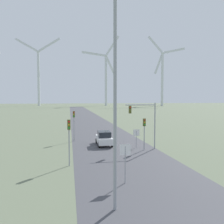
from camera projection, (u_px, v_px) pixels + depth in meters
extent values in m
cube|color=#47474C|center=(92.00, 124.00, 53.51)|extent=(10.00, 240.00, 0.01)
cylinder|color=#93999E|center=(115.00, 105.00, 11.55)|extent=(0.18, 0.18, 11.44)
cylinder|color=#93999E|center=(125.00, 165.00, 15.58)|extent=(0.07, 0.07, 2.66)
cube|color=white|center=(125.00, 150.00, 15.50)|extent=(0.81, 0.01, 0.81)
cube|color=red|center=(125.00, 150.00, 15.51)|extent=(0.76, 0.02, 0.76)
cylinder|color=#93999E|center=(136.00, 139.00, 27.00)|extent=(0.07, 0.07, 2.11)
cube|color=white|center=(136.00, 133.00, 26.94)|extent=(0.81, 0.01, 0.81)
cube|color=red|center=(136.00, 133.00, 26.96)|extent=(0.76, 0.02, 0.76)
cylinder|color=#93999E|center=(69.00, 143.00, 19.61)|extent=(0.11, 0.11, 4.19)
cube|color=#4C511E|center=(69.00, 125.00, 19.51)|extent=(0.28, 0.24, 0.90)
sphere|color=red|center=(69.00, 122.00, 19.36)|extent=(0.16, 0.16, 0.16)
sphere|color=gold|center=(69.00, 125.00, 19.38)|extent=(0.16, 0.16, 0.16)
sphere|color=green|center=(69.00, 128.00, 19.39)|extent=(0.16, 0.16, 0.16)
cylinder|color=#93999E|center=(144.00, 134.00, 25.73)|extent=(0.11, 0.11, 3.75)
cube|color=#4C511E|center=(144.00, 122.00, 25.64)|extent=(0.28, 0.24, 0.90)
sphere|color=red|center=(145.00, 120.00, 25.50)|extent=(0.16, 0.16, 0.16)
sphere|color=gold|center=(145.00, 122.00, 25.51)|extent=(0.16, 0.16, 0.16)
sphere|color=green|center=(145.00, 125.00, 25.53)|extent=(0.16, 0.16, 0.16)
cylinder|color=#93999E|center=(74.00, 126.00, 31.04)|extent=(0.11, 0.11, 4.32)
cube|color=#4C511E|center=(74.00, 114.00, 30.94)|extent=(0.28, 0.24, 0.90)
sphere|color=red|center=(74.00, 112.00, 30.79)|extent=(0.16, 0.16, 0.16)
sphere|color=gold|center=(74.00, 114.00, 30.80)|extent=(0.16, 0.16, 0.16)
sphere|color=green|center=(74.00, 116.00, 30.82)|extent=(0.16, 0.16, 0.16)
cylinder|color=#93999E|center=(155.00, 126.00, 26.35)|extent=(0.14, 0.14, 5.59)
cylinder|color=#93999E|center=(140.00, 105.00, 25.85)|extent=(3.66, 0.12, 0.12)
cube|color=#4C511E|center=(130.00, 110.00, 25.64)|extent=(0.28, 0.24, 0.90)
sphere|color=red|center=(130.00, 107.00, 25.49)|extent=(0.18, 0.18, 0.18)
cube|color=white|center=(104.00, 140.00, 28.54)|extent=(1.89, 4.14, 0.80)
cube|color=#1E2328|center=(104.00, 134.00, 28.35)|extent=(1.61, 2.13, 0.70)
cylinder|color=black|center=(97.00, 141.00, 29.65)|extent=(0.22, 0.66, 0.66)
cylinder|color=black|center=(109.00, 141.00, 29.97)|extent=(0.22, 0.66, 0.66)
cylinder|color=black|center=(99.00, 145.00, 27.16)|extent=(0.22, 0.66, 0.66)
cylinder|color=black|center=(112.00, 144.00, 27.48)|extent=(0.22, 0.66, 0.66)
cylinder|color=silver|center=(39.00, 79.00, 195.21)|extent=(2.20, 2.20, 48.32)
sphere|color=silver|center=(38.00, 51.00, 193.78)|extent=(2.60, 2.60, 2.60)
cube|color=silver|center=(49.00, 45.00, 193.60)|extent=(19.48, 3.94, 12.71)
cube|color=silver|center=(26.00, 45.00, 193.27)|extent=(19.72, 3.98, 12.25)
cube|color=silver|center=(38.00, 65.00, 194.47)|extent=(2.14, 0.86, 21.87)
cylinder|color=silver|center=(106.00, 81.00, 196.97)|extent=(2.20, 2.20, 45.00)
sphere|color=silver|center=(106.00, 56.00, 195.64)|extent=(2.60, 2.60, 2.60)
cube|color=silver|center=(112.00, 45.00, 197.50)|extent=(13.27, 3.18, 18.98)
cube|color=silver|center=(94.00, 54.00, 191.22)|extent=(21.32, 4.82, 3.15)
cube|color=silver|center=(111.00, 67.00, 198.20)|extent=(11.08, 2.73, 20.14)
cylinder|color=silver|center=(162.00, 80.00, 192.31)|extent=(2.20, 2.20, 46.36)
sphere|color=silver|center=(163.00, 53.00, 190.93)|extent=(2.60, 2.60, 2.60)
cube|color=silver|center=(155.00, 44.00, 191.04)|extent=(12.97, 4.17, 15.20)
cube|color=silver|center=(159.00, 64.00, 191.77)|extent=(7.69, 2.65, 17.99)
cube|color=silver|center=(174.00, 51.00, 189.98)|extent=(17.89, 5.59, 5.13)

